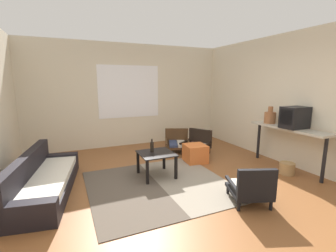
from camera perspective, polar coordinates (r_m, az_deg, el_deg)
ground_plane at (r=4.00m, az=2.71°, el=-14.82°), size 7.80×7.80×0.00m
far_wall_with_window at (r=6.50m, az=-9.44°, el=7.29°), size 5.60×0.13×2.70m
side_wall_right at (r=5.56m, az=26.79°, el=5.73°), size 0.12×6.60×2.70m
area_rug at (r=4.10m, az=-2.10°, el=-14.04°), size 2.29×2.19×0.01m
couch at (r=4.24m, az=-27.89°, el=-11.62°), size 1.03×2.18×0.63m
coffee_table at (r=4.33m, az=-2.85°, el=-7.54°), size 0.61×0.62×0.45m
armchair_by_window at (r=5.97m, az=2.19°, el=-3.82°), size 0.78×0.80×0.53m
armchair_striped_foreground at (r=3.62m, az=19.41°, el=-13.88°), size 0.70×0.73×0.59m
armchair_corner at (r=5.78m, az=7.05°, el=-4.17°), size 0.78×0.80×0.57m
ottoman_orange at (r=5.17m, az=6.59°, el=-6.58°), size 0.49×0.49×0.38m
console_shelf at (r=5.18m, az=27.05°, el=-1.32°), size 0.39×1.60×0.85m
crt_television at (r=5.06m, az=28.26°, el=1.82°), size 0.47×0.33×0.41m
clay_vase at (r=5.44m, az=23.40°, el=2.00°), size 0.23×0.23×0.36m
glass_bottle at (r=4.36m, az=-3.89°, el=-4.97°), size 0.07×0.07×0.24m
wicker_basket at (r=5.05m, az=26.78°, el=-9.13°), size 0.27×0.27×0.22m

